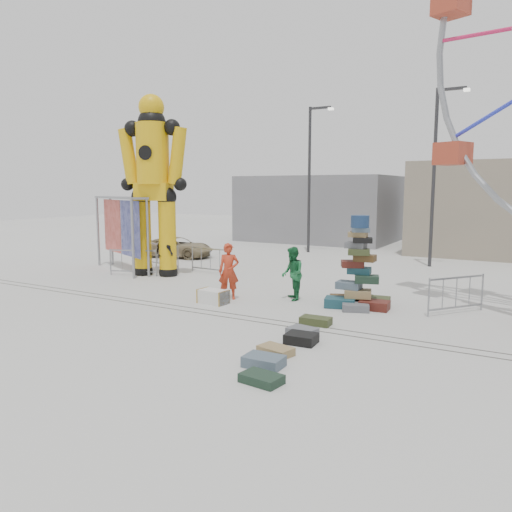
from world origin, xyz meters
The scene contains 24 objects.
ground centered at (0.00, 0.00, 0.00)m, with size 90.00×90.00×0.00m, color #9E9E99.
track_line_near centered at (0.00, 0.60, 0.00)m, with size 40.00×0.04×0.01m, color #47443F.
track_line_far centered at (0.00, 1.00, 0.00)m, with size 40.00×0.04×0.01m, color #47443F.
building_left centered at (-6.00, 22.00, 2.20)m, with size 10.00×8.00×4.40m, color gray.
lamp_post_right centered at (3.09, 13.00, 4.48)m, with size 1.41×0.25×8.00m.
lamp_post_left centered at (-3.91, 15.00, 4.48)m, with size 1.41×0.25×8.00m.
suitcase_tower centered at (2.63, 3.65, 0.78)m, with size 2.03×1.78×2.80m.
crash_test_dummy centered at (-6.44, 4.88, 3.97)m, with size 3.00×1.32×7.54m.
banner_scaffold centered at (-8.50, 5.04, 2.43)m, with size 4.37×2.56×3.24m.
steamer_trunk centered at (-1.45, 1.83, 0.22)m, with size 0.93×0.53×0.43m, color silver.
row_case_0 centered at (2.32, 1.14, 0.10)m, with size 0.80×0.45×0.21m, color #394321.
row_case_1 centered at (2.42, 0.05, 0.10)m, with size 0.68×0.53×0.20m, color slate.
row_case_2 centered at (2.65, -0.52, 0.12)m, with size 0.71×0.58×0.24m, color black.
row_case_3 centered at (2.50, -1.52, 0.09)m, with size 0.75×0.47×0.18m, color #9A7E4E.
row_case_4 centered at (2.63, -2.30, 0.11)m, with size 0.80×0.55×0.23m, color #4E6170.
row_case_5 centered at (3.01, -3.07, 0.09)m, with size 0.77×0.50×0.17m, color #1C3224.
barricade_dummy_a centered at (-7.40, 6.56, 0.55)m, with size 2.00×0.10×1.10m, color gray, non-canonical shape.
barricade_dummy_b centered at (-7.20, 4.36, 0.55)m, with size 2.00×0.10×1.10m, color gray, non-canonical shape.
barricade_dummy_c centered at (-4.74, 6.39, 0.55)m, with size 2.00×0.10×1.10m, color gray, non-canonical shape.
barricade_wheel_front centered at (5.36, 4.26, 0.55)m, with size 2.00×0.10×1.10m, color gray, non-canonical shape.
pedestrian_red centered at (-1.37, 2.61, 0.92)m, with size 0.67×0.44×1.83m, color #AE2F18.
pedestrian_green centered at (0.49, 3.50, 0.87)m, with size 0.84×0.66×1.73m, color #186131.
pedestrian_black centered at (-5.98, 4.90, 0.94)m, with size 1.10×0.46×1.88m, color black.
parked_suv centered at (-9.17, 9.68, 0.53)m, with size 1.75×3.80×1.06m, color #90805D.
Camera 1 is at (7.31, -10.83, 3.60)m, focal length 35.00 mm.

